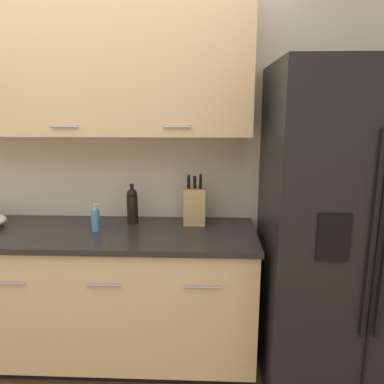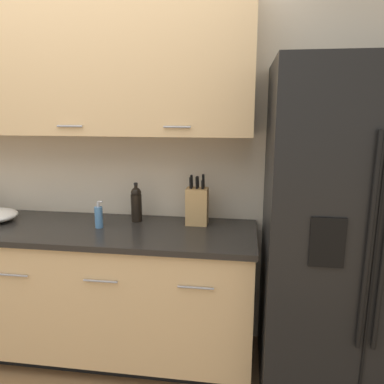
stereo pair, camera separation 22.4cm
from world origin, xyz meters
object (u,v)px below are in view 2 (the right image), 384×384
(refrigerator, at_px, (351,236))
(wine_bottle, at_px, (136,203))
(knife_block, at_px, (197,206))
(soap_dispenser, at_px, (99,217))

(refrigerator, bearing_deg, wine_bottle, 169.50)
(refrigerator, bearing_deg, knife_block, 165.35)
(knife_block, relative_size, soap_dispenser, 1.89)
(wine_bottle, distance_m, soap_dispenser, 0.26)
(refrigerator, relative_size, wine_bottle, 7.17)
(refrigerator, bearing_deg, soap_dispenser, 177.22)
(knife_block, bearing_deg, wine_bottle, 178.98)
(knife_block, bearing_deg, refrigerator, -14.65)
(refrigerator, distance_m, soap_dispenser, 1.51)
(knife_block, relative_size, wine_bottle, 1.26)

